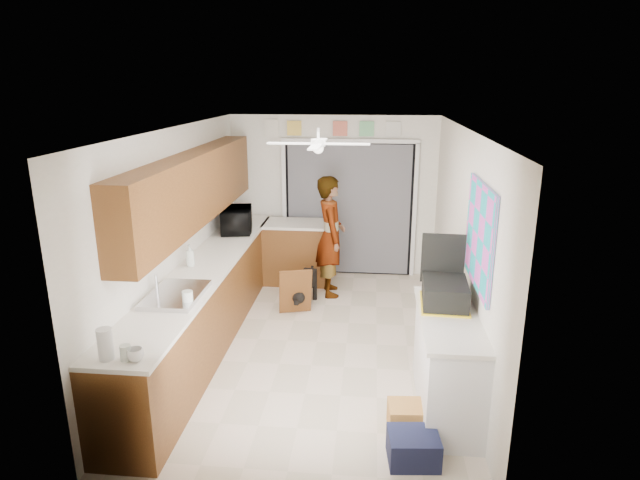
{
  "coord_description": "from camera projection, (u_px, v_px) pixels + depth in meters",
  "views": [
    {
      "loc": [
        0.61,
        -5.73,
        2.97
      ],
      "look_at": [
        0.0,
        0.4,
        1.15
      ],
      "focal_mm": 30.0,
      "sensor_mm": 36.0,
      "label": 1
    }
  ],
  "objects": [
    {
      "name": "route66_sign",
      "position": [
        272.0,
        128.0,
        8.16
      ],
      "size": [
        0.22,
        0.02,
        0.26
      ],
      "primitive_type": "cube",
      "color": "silver",
      "rests_on": "wall_back"
    },
    {
      "name": "cup",
      "position": [
        135.0,
        355.0,
        4.05
      ],
      "size": [
        0.16,
        0.16,
        0.1
      ],
      "primitive_type": "imported",
      "rotation": [
        0.0,
        0.0,
        0.32
      ],
      "color": "white",
      "rests_on": "left_countertop"
    },
    {
      "name": "peninsula_base",
      "position": [
        298.0,
        253.0,
        8.2
      ],
      "size": [
        1.0,
        0.6,
        0.9
      ],
      "primitive_type": "cube",
      "color": "brown",
      "rests_on": "floor"
    },
    {
      "name": "faucet",
      "position": [
        156.0,
        286.0,
        5.26
      ],
      "size": [
        0.03,
        0.03,
        0.22
      ],
      "primitive_type": "cylinder",
      "color": "silver",
      "rests_on": "left_countertop"
    },
    {
      "name": "suitcase",
      "position": [
        445.0,
        293.0,
        5.05
      ],
      "size": [
        0.44,
        0.57,
        0.23
      ],
      "primitive_type": "cube",
      "rotation": [
        0.0,
        0.0,
        -0.05
      ],
      "color": "black",
      "rests_on": "right_counter_top"
    },
    {
      "name": "dog",
      "position": [
        306.0,
        286.0,
        7.41
      ],
      "size": [
        0.38,
        0.68,
        0.5
      ],
      "primitive_type": "cube",
      "rotation": [
        0.0,
        0.0,
        -0.17
      ],
      "color": "black",
      "rests_on": "floor"
    },
    {
      "name": "upper_cabinets",
      "position": [
        195.0,
        188.0,
        6.18
      ],
      "size": [
        0.32,
        4.0,
        0.8
      ],
      "primitive_type": "cube",
      "color": "brown",
      "rests_on": "wall_left"
    },
    {
      "name": "suitcase_rim",
      "position": [
        444.0,
        304.0,
        5.08
      ],
      "size": [
        0.47,
        0.6,
        0.02
      ],
      "primitive_type": "cube",
      "rotation": [
        0.0,
        0.0,
        -0.05
      ],
      "color": "yellow",
      "rests_on": "suitcase"
    },
    {
      "name": "paper_towel_roll",
      "position": [
        105.0,
        344.0,
        4.05
      ],
      "size": [
        0.13,
        0.13,
        0.25
      ],
      "primitive_type": "cylinder",
      "rotation": [
        0.0,
        0.0,
        0.11
      ],
      "color": "white",
      "rests_on": "left_countertop"
    },
    {
      "name": "jar_b",
      "position": [
        126.0,
        353.0,
        4.05
      ],
      "size": [
        0.09,
        0.09,
        0.12
      ],
      "primitive_type": "cylinder",
      "rotation": [
        0.0,
        0.0,
        -0.16
      ],
      "color": "silver",
      "rests_on": "left_countertop"
    },
    {
      "name": "navy_crate",
      "position": [
        413.0,
        448.0,
        4.33
      ],
      "size": [
        0.44,
        0.38,
        0.25
      ],
      "primitive_type": "cube",
      "rotation": [
        0.0,
        0.0,
        0.09
      ],
      "color": "#161A37",
      "rests_on": "floor"
    },
    {
      "name": "soap_bottle",
      "position": [
        190.0,
        255.0,
        6.11
      ],
      "size": [
        0.1,
        0.1,
        0.26
      ],
      "primitive_type": "imported",
      "rotation": [
        0.0,
        0.0,
        -0.01
      ],
      "color": "silver",
      "rests_on": "left_countertop"
    },
    {
      "name": "door_trim_head",
      "position": [
        350.0,
        141.0,
        8.07
      ],
      "size": [
        2.1,
        0.04,
        0.06
      ],
      "primitive_type": "cube",
      "color": "white",
      "rests_on": "wall_back"
    },
    {
      "name": "sink_basin",
      "position": [
        176.0,
        295.0,
        5.26
      ],
      "size": [
        0.5,
        0.76,
        0.06
      ],
      "primitive_type": "cube",
      "color": "silver",
      "rests_on": "left_countertop"
    },
    {
      "name": "microwave",
      "position": [
        237.0,
        220.0,
        7.52
      ],
      "size": [
        0.53,
        0.69,
        0.34
      ],
      "primitive_type": "imported",
      "rotation": [
        0.0,
        0.0,
        1.77
      ],
      "color": "black",
      "rests_on": "left_countertop"
    },
    {
      "name": "door_trim_right",
      "position": [
        414.0,
        211.0,
        8.28
      ],
      "size": [
        0.06,
        0.04,
        2.1
      ],
      "primitive_type": "cube",
      "color": "white",
      "rests_on": "wall_back"
    },
    {
      "name": "ceiling",
      "position": [
        316.0,
        129.0,
        5.66
      ],
      "size": [
        5.0,
        5.0,
        0.0
      ],
      "primitive_type": "plane",
      "rotation": [
        3.14,
        0.0,
        0.0
      ],
      "color": "white",
      "rests_on": "ground"
    },
    {
      "name": "wall_right",
      "position": [
        461.0,
        246.0,
        5.86
      ],
      "size": [
        0.0,
        5.0,
        5.0
      ],
      "primitive_type": "plane",
      "rotation": [
        1.57,
        0.0,
        -1.57
      ],
      "color": "white",
      "rests_on": "ground"
    },
    {
      "name": "header_frame_4",
      "position": [
        393.0,
        129.0,
        7.99
      ],
      "size": [
        0.22,
        0.02,
        0.22
      ],
      "primitive_type": "cube",
      "color": "silver",
      "rests_on": "wall_back"
    },
    {
      "name": "back_opening_recess",
      "position": [
        349.0,
        209.0,
        8.4
      ],
      "size": [
        2.0,
        0.06,
        2.1
      ],
      "primitive_type": "cube",
      "color": "black",
      "rests_on": "wall_back"
    },
    {
      "name": "cabinet_door_panel",
      "position": [
        295.0,
        292.0,
        7.05
      ],
      "size": [
        0.46,
        0.28,
        0.63
      ],
      "primitive_type": "cube",
      "rotation": [
        0.21,
        0.0,
        0.28
      ],
      "color": "brown",
      "rests_on": "floor"
    },
    {
      "name": "floor",
      "position": [
        317.0,
        342.0,
        6.37
      ],
      "size": [
        5.0,
        5.0,
        0.0
      ],
      "primitive_type": "plane",
      "color": "beige",
      "rests_on": "ground"
    },
    {
      "name": "wall_left",
      "position": [
        179.0,
        238.0,
        6.16
      ],
      "size": [
        0.0,
        5.0,
        5.0
      ],
      "primitive_type": "plane",
      "rotation": [
        1.57,
        0.0,
        1.57
      ],
      "color": "white",
      "rests_on": "ground"
    },
    {
      "name": "wall_back",
      "position": [
        333.0,
        196.0,
        8.4
      ],
      "size": [
        3.2,
        0.0,
        3.2
      ],
      "primitive_type": "plane",
      "rotation": [
        1.57,
        0.0,
        0.0
      ],
      "color": "white",
      "rests_on": "ground"
    },
    {
      "name": "left_base_cabinets",
      "position": [
        208.0,
        303.0,
        6.36
      ],
      "size": [
        0.6,
        4.8,
        0.9
      ],
      "primitive_type": "cube",
      "color": "brown",
      "rests_on": "floor"
    },
    {
      "name": "left_countertop",
      "position": [
        207.0,
        265.0,
        6.23
      ],
      "size": [
        0.62,
        4.8,
        0.04
      ],
      "primitive_type": "cube",
      "color": "white",
      "rests_on": "left_base_cabinets"
    },
    {
      "name": "peninsula_top",
      "position": [
        298.0,
        224.0,
        8.06
      ],
      "size": [
        1.04,
        0.64,
        0.04
      ],
      "primitive_type": "cube",
      "color": "white",
      "rests_on": "peninsula_base"
    },
    {
      "name": "ceiling_fan",
      "position": [
        318.0,
        144.0,
        5.9
      ],
      "size": [
        1.14,
        1.14,
        0.24
      ],
      "primitive_type": "cube",
      "color": "white",
      "rests_on": "ceiling"
    },
    {
      "name": "wall_front",
      "position": [
        278.0,
        346.0,
        3.63
      ],
      "size": [
        3.2,
        0.0,
        3.2
      ],
      "primitive_type": "plane",
      "rotation": [
        -1.57,
        0.0,
        0.0
      ],
      "color": "white",
      "rests_on": "ground"
    },
    {
      "name": "cardboard_box",
      "position": [
        410.0,
        417.0,
        4.74
      ],
      "size": [
        0.41,
        0.32,
        0.24
      ],
      "primitive_type": "cube",
      "rotation": [
        0.0,
        0.0,
        0.07
      ],
      "color": "#B48038",
      "rests_on": "floor"
    },
    {
      "name": "curtain_panel",
      "position": [
        349.0,
        210.0,
        8.36
      ],
      "size": [
        1.9,
        0.03,
        2.05
      ],
      "primitive_type": "cube",
      "color": "slate",
      "rests_on": "wall_back"
    },
    {
      "name": "jar_a",
      "position": [
        188.0,
        298.0,
        5.05
      ],
      "size": [
        0.1,
        0.1,
        0.14
      ],
      "primitive_type": "cylinder",
      "rotation": [
        0.0,
        0.0,
        0.01
      ],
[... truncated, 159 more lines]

